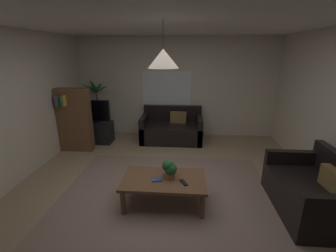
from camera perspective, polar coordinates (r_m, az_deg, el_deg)
The scene contains 16 objects.
floor at distance 3.77m, azimuth -0.37°, elevation -16.97°, with size 5.04×5.79×0.02m, color #9E8466.
rug at distance 3.60m, azimuth -0.65°, elevation -18.60°, with size 3.28×3.18×0.01m, color gray.
wall_back at distance 6.08m, azimuth 1.94°, elevation 9.41°, with size 5.16×0.06×2.51m, color beige.
ceiling at distance 3.12m, azimuth -0.47°, elevation 24.72°, with size 5.04×5.79×0.02m, color white.
window_pane at distance 6.07m, azimuth -0.36°, elevation 8.92°, with size 1.23×0.01×0.93m, color white.
couch_under_window at distance 5.81m, azimuth 0.94°, elevation -0.93°, with size 1.48×0.86×0.82m.
couch_right_side at distance 3.88m, azimuth 31.80°, elevation -13.84°, with size 0.86×1.34×0.82m.
coffee_table at distance 3.44m, azimuth -0.98°, elevation -13.52°, with size 1.19×0.69×0.41m.
book_on_table_0 at distance 3.37m, azimuth -2.76°, elevation -13.01°, with size 0.15×0.08×0.02m, color #2D4C8C.
remote_on_table_0 at distance 3.31m, azimuth 3.82°, elevation -13.60°, with size 0.05×0.16×0.02m, color black.
potted_plant_on_table at distance 3.36m, azimuth 0.33°, elevation -10.44°, with size 0.21×0.20×0.27m.
tv_stand at distance 5.99m, azimuth -17.70°, elevation -1.46°, with size 0.90×0.44×0.50m, color black.
tv at distance 5.83m, azimuth -18.26°, elevation 3.44°, with size 0.89×0.16×0.55m.
potted_palm_corner at distance 6.32m, azimuth -16.73°, elevation 3.30°, with size 0.70×0.83×1.55m.
bookshelf_corner at distance 5.50m, azimuth -21.85°, elevation 1.45°, with size 0.70×0.31×1.40m.
pendant_lamp at distance 2.94m, azimuth -1.16°, elevation 16.17°, with size 0.38×0.38×0.56m.
Camera 1 is at (0.26, -3.09, 2.14)m, focal length 24.95 mm.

